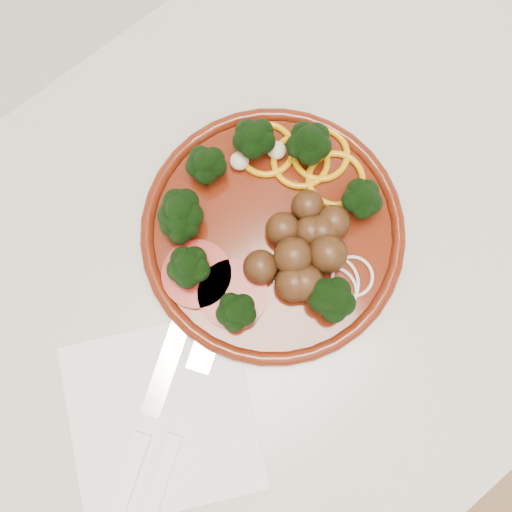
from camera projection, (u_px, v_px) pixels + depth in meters
counter at (147, 405)px, 0.98m from camera, size 2.40×0.60×0.90m
plate at (271, 229)px, 0.56m from camera, size 0.27×0.27×0.06m
napkin at (161, 417)px, 0.54m from camera, size 0.23×0.23×0.00m
knife at (141, 440)px, 0.53m from camera, size 0.20×0.14×0.01m
fork at (169, 454)px, 0.53m from camera, size 0.18×0.12×0.01m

